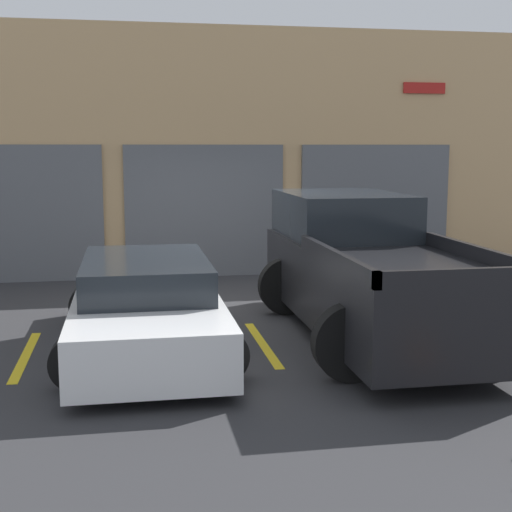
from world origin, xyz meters
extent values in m
plane|color=#2D2D30|center=(0.00, 0.00, 0.00)|extent=(28.00, 28.00, 0.00)
cube|color=tan|center=(0.00, 3.30, 2.45)|extent=(15.76, 0.60, 4.91)
cube|color=#595B60|center=(-3.74, 2.96, 1.31)|extent=(3.14, 0.08, 2.61)
cube|color=#595B60|center=(-0.20, 2.96, 1.31)|extent=(3.14, 0.08, 2.61)
cube|color=#595B60|center=(3.34, 2.96, 1.31)|extent=(3.14, 0.08, 2.61)
cube|color=#B21E19|center=(4.33, 2.97, 3.76)|extent=(0.90, 0.03, 0.22)
cube|color=black|center=(1.50, -2.16, 0.73)|extent=(1.85, 5.25, 0.98)
cube|color=#1E2328|center=(1.50, -0.71, 1.55)|extent=(1.70, 2.36, 0.66)
cube|color=black|center=(0.62, -3.34, 1.31)|extent=(0.08, 2.89, 0.18)
cube|color=black|center=(2.39, -3.34, 1.31)|extent=(0.08, 2.89, 0.18)
cube|color=black|center=(1.50, -4.74, 1.31)|extent=(1.85, 0.08, 0.18)
cylinder|color=black|center=(0.69, -0.53, 0.44)|extent=(0.88, 0.22, 0.88)
cylinder|color=black|center=(2.32, -0.53, 0.44)|extent=(0.88, 0.22, 0.88)
cylinder|color=black|center=(0.69, -3.78, 0.44)|extent=(0.88, 0.22, 0.88)
cylinder|color=black|center=(2.32, -3.78, 0.44)|extent=(0.88, 0.22, 0.88)
cube|color=white|center=(-1.50, -2.16, 0.45)|extent=(1.76, 4.51, 0.62)
cube|color=#1E2328|center=(-1.50, -2.04, 0.97)|extent=(1.55, 2.48, 0.41)
cylinder|color=black|center=(-2.27, -0.76, 0.30)|extent=(0.61, 0.22, 0.61)
cylinder|color=black|center=(-0.73, -0.76, 0.30)|extent=(0.61, 0.22, 0.61)
cylinder|color=black|center=(-2.27, -3.55, 0.30)|extent=(0.61, 0.22, 0.61)
cylinder|color=black|center=(-0.73, -3.55, 0.30)|extent=(0.61, 0.22, 0.61)
cube|color=gold|center=(-3.00, -2.16, 0.00)|extent=(0.12, 2.20, 0.01)
cube|color=gold|center=(0.00, -2.16, 0.00)|extent=(0.12, 2.20, 0.01)
cube|color=gold|center=(3.00, -2.16, 0.00)|extent=(0.12, 2.20, 0.01)
camera|label=1|loc=(-1.70, -11.09, 2.58)|focal=50.00mm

